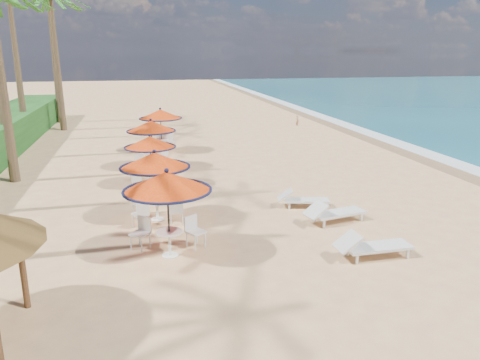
% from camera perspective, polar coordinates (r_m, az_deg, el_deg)
% --- Properties ---
extents(ground, '(160.00, 160.00, 0.00)m').
position_cam_1_polar(ground, '(13.81, 13.64, -7.76)').
color(ground, tan).
rests_on(ground, ground).
extents(foam_strip, '(1.20, 140.00, 0.04)m').
position_cam_1_polar(foam_strip, '(26.67, 22.50, 2.72)').
color(foam_strip, white).
rests_on(foam_strip, ground).
extents(wetsand_band, '(1.40, 140.00, 0.02)m').
position_cam_1_polar(wetsand_band, '(26.18, 20.87, 2.66)').
color(wetsand_band, olive).
rests_on(wetsand_band, ground).
extents(station_0, '(2.34, 2.34, 2.44)m').
position_cam_1_polar(station_0, '(12.34, -8.87, -1.12)').
color(station_0, black).
rests_on(station_0, ground).
extents(station_1, '(2.25, 2.25, 2.35)m').
position_cam_1_polar(station_1, '(15.08, -10.40, 1.30)').
color(station_1, black).
rests_on(station_1, ground).
extents(station_2, '(2.07, 2.12, 2.16)m').
position_cam_1_polar(station_2, '(19.04, -10.91, 3.79)').
color(station_2, black).
rests_on(station_2, ground).
extents(station_3, '(2.26, 2.36, 2.36)m').
position_cam_1_polar(station_3, '(22.08, -10.81, 5.76)').
color(station_3, black).
rests_on(station_3, ground).
extents(station_4, '(2.32, 2.32, 2.41)m').
position_cam_1_polar(station_4, '(25.89, -9.64, 7.31)').
color(station_4, black).
rests_on(station_4, ground).
extents(lounger_near, '(2.11, 0.70, 0.75)m').
position_cam_1_polar(lounger_near, '(13.01, 15.64, -7.71)').
color(lounger_near, silver).
rests_on(lounger_near, ground).
extents(lounger_mid, '(2.17, 1.10, 0.75)m').
position_cam_1_polar(lounger_mid, '(15.30, 11.27, -3.89)').
color(lounger_mid, silver).
rests_on(lounger_mid, ground).
extents(lounger_far, '(1.88, 0.95, 0.65)m').
position_cam_1_polar(lounger_far, '(16.64, 7.50, -2.30)').
color(lounger_far, silver).
rests_on(lounger_far, ground).
extents(palm_6, '(5.00, 5.00, 9.20)m').
position_cam_1_polar(palm_6, '(34.88, -22.03, 19.44)').
color(palm_6, brown).
rests_on(palm_6, ground).
extents(palm_7, '(5.00, 5.00, 9.36)m').
position_cam_1_polar(palm_7, '(38.89, -22.29, 19.12)').
color(palm_7, brown).
rests_on(palm_7, ground).
extents(person, '(0.27, 0.34, 0.82)m').
position_cam_1_polar(person, '(34.88, 6.99, 7.22)').
color(person, '#966E4C').
rests_on(person, ground).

